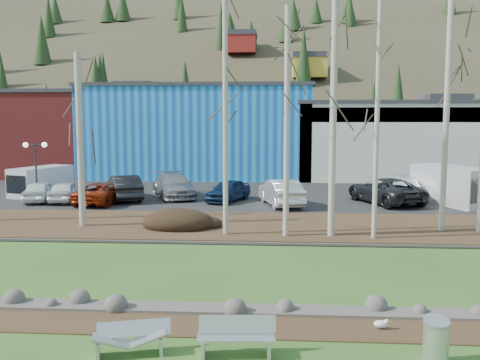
# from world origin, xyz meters

# --- Properties ---
(dirt_strip) EXTENTS (80.00, 1.80, 0.03)m
(dirt_strip) POSITION_xyz_m (0.00, 2.10, 0.01)
(dirt_strip) COLOR #382616
(dirt_strip) RESTS_ON ground
(near_bank_rocks) EXTENTS (80.00, 0.80, 0.50)m
(near_bank_rocks) POSITION_xyz_m (0.00, 3.10, 0.00)
(near_bank_rocks) COLOR #47423D
(near_bank_rocks) RESTS_ON ground
(river) EXTENTS (80.00, 8.00, 0.90)m
(river) POSITION_xyz_m (0.00, 7.20, 0.00)
(river) COLOR black
(river) RESTS_ON ground
(far_bank_rocks) EXTENTS (80.00, 0.80, 0.46)m
(far_bank_rocks) POSITION_xyz_m (0.00, 11.30, 0.00)
(far_bank_rocks) COLOR #47423D
(far_bank_rocks) RESTS_ON ground
(far_bank) EXTENTS (80.00, 7.00, 0.15)m
(far_bank) POSITION_xyz_m (0.00, 14.50, 0.07)
(far_bank) COLOR #382616
(far_bank) RESTS_ON ground
(parking_lot) EXTENTS (80.00, 14.00, 0.14)m
(parking_lot) POSITION_xyz_m (0.00, 25.00, 0.07)
(parking_lot) COLOR black
(parking_lot) RESTS_ON ground
(building_brick) EXTENTS (16.32, 12.24, 7.80)m
(building_brick) POSITION_xyz_m (-24.00, 39.00, 3.91)
(building_brick) COLOR #9C2E2D
(building_brick) RESTS_ON ground
(building_blue) EXTENTS (20.40, 12.24, 8.30)m
(building_blue) POSITION_xyz_m (-6.00, 39.00, 4.16)
(building_blue) COLOR blue
(building_blue) RESTS_ON ground
(building_white) EXTENTS (18.36, 12.24, 6.80)m
(building_white) POSITION_xyz_m (12.00, 38.98, 3.41)
(building_white) COLOR silver
(building_white) RESTS_ON ground
(hillside) EXTENTS (160.00, 72.00, 35.00)m
(hillside) POSITION_xyz_m (0.00, 84.00, 17.50)
(hillside) COLOR #2E2C1B
(hillside) RESTS_ON ground
(bench_intact) EXTENTS (1.77, 0.65, 0.87)m
(bench_intact) POSITION_xyz_m (0.24, 0.36, 0.43)
(bench_intact) COLOR silver
(bench_intact) RESTS_ON ground
(bench_damaged) EXTENTS (1.71, 0.93, 0.73)m
(bench_damaged) POSITION_xyz_m (-2.14, 0.25, 0.37)
(bench_damaged) COLOR silver
(bench_damaged) RESTS_ON ground
(litter_bin) EXTENTS (0.54, 0.54, 0.93)m
(litter_bin) POSITION_xyz_m (4.56, 0.23, 0.46)
(litter_bin) COLOR silver
(litter_bin) RESTS_ON ground
(seagull) EXTENTS (0.41, 0.19, 0.30)m
(seagull) POSITION_xyz_m (3.75, 2.03, 0.16)
(seagull) COLOR gold
(seagull) RESTS_ON ground
(dirt_mound) EXTENTS (3.39, 2.40, 0.67)m
(dirt_mound) POSITION_xyz_m (-3.54, 13.58, 0.48)
(dirt_mound) COLOR black
(dirt_mound) RESTS_ON far_bank
(birch_1) EXTENTS (0.32, 0.32, 8.23)m
(birch_1) POSITION_xyz_m (-8.22, 13.76, 4.26)
(birch_1) COLOR beige
(birch_1) RESTS_ON far_bank
(birch_2) EXTENTS (0.23, 0.23, 11.12)m
(birch_2) POSITION_xyz_m (-1.14, 12.34, 5.71)
(birch_2) COLOR beige
(birch_2) RESTS_ON far_bank
(birch_3) EXTENTS (0.25, 0.25, 9.89)m
(birch_3) POSITION_xyz_m (1.54, 12.18, 5.09)
(birch_3) COLOR beige
(birch_3) RESTS_ON far_bank
(birch_4) EXTENTS (0.21, 0.21, 10.09)m
(birch_4) POSITION_xyz_m (5.33, 11.96, 5.19)
(birch_4) COLOR beige
(birch_4) RESTS_ON far_bank
(birch_5) EXTENTS (0.29, 0.29, 10.52)m
(birch_5) POSITION_xyz_m (3.53, 12.34, 5.41)
(birch_5) COLOR beige
(birch_5) RESTS_ON far_bank
(birch_6) EXTENTS (0.27, 0.27, 10.49)m
(birch_6) POSITION_xyz_m (8.76, 13.80, 5.40)
(birch_6) COLOR beige
(birch_6) RESTS_ON far_bank
(street_lamp) EXTENTS (1.39, 0.59, 3.71)m
(street_lamp) POSITION_xyz_m (-13.74, 20.89, 3.06)
(street_lamp) COLOR #262628
(street_lamp) RESTS_ON parking_lot
(car_0) EXTENTS (2.08, 4.00, 1.30)m
(car_0) POSITION_xyz_m (-11.98, 21.05, 0.79)
(car_0) COLOR white
(car_0) RESTS_ON parking_lot
(car_1) EXTENTS (3.57, 5.08, 1.59)m
(car_1) POSITION_xyz_m (-8.59, 22.13, 0.93)
(car_1) COLOR black
(car_1) RESTS_ON parking_lot
(car_2) EXTENTS (2.85, 4.92, 1.29)m
(car_2) POSITION_xyz_m (-9.40, 20.50, 0.78)
(car_2) COLOR #9B2A0D
(car_2) RESTS_ON parking_lot
(car_3) EXTENTS (4.02, 5.76, 1.55)m
(car_3) POSITION_xyz_m (-5.62, 23.42, 0.91)
(car_3) COLOR gray
(car_3) RESTS_ON parking_lot
(car_4) EXTENTS (2.96, 4.25, 1.34)m
(car_4) POSITION_xyz_m (-1.89, 21.90, 0.81)
(car_4) COLOR #0E2143
(car_4) RESTS_ON parking_lot
(car_5) EXTENTS (2.86, 5.04, 1.57)m
(car_5) POSITION_xyz_m (1.39, 20.50, 0.93)
(car_5) COLOR silver
(car_5) RESTS_ON parking_lot
(car_6) EXTENTS (4.56, 6.19, 1.56)m
(car_6) POSITION_xyz_m (7.74, 21.77, 0.92)
(car_6) COLOR #27272A
(car_6) RESTS_ON parking_lot
(car_7) EXTENTS (2.72, 5.40, 1.50)m
(car_7) POSITION_xyz_m (9.23, 22.99, 0.89)
(car_7) COLOR white
(car_7) RESTS_ON parking_lot
(car_8) EXTENTS (2.85, 4.92, 1.29)m
(car_8) POSITION_xyz_m (-9.38, 20.50, 0.78)
(car_8) COLOR #9B2A0D
(car_8) RESTS_ON parking_lot
(car_9) EXTENTS (2.08, 4.00, 1.30)m
(car_9) POSITION_xyz_m (-13.55, 21.05, 0.79)
(car_9) COLOR white
(car_9) RESTS_ON parking_lot
(van_white) EXTENTS (4.10, 5.62, 2.27)m
(van_white) POSITION_xyz_m (11.81, 21.58, 1.28)
(van_white) COLOR silver
(van_white) RESTS_ON parking_lot
(van_grey) EXTENTS (3.18, 4.72, 1.91)m
(van_grey) POSITION_xyz_m (-14.80, 23.56, 1.09)
(van_grey) COLOR silver
(van_grey) RESTS_ON parking_lot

